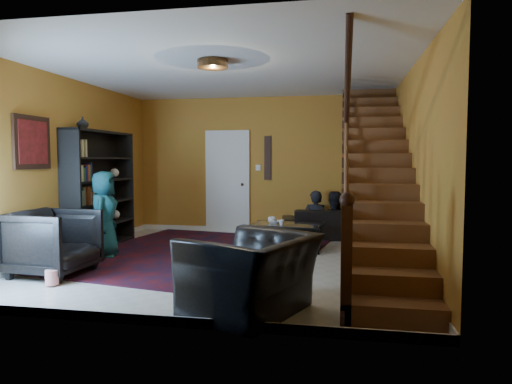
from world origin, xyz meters
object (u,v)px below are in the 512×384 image
(bookshelf, at_px, (101,192))
(armchair_right, at_px, (251,274))
(coffee_table, at_px, (287,235))
(armchair_left, at_px, (53,242))
(sofa, at_px, (333,223))

(bookshelf, xyz_separation_m, armchair_right, (3.19, -2.85, -0.58))
(armchair_right, distance_m, coffee_table, 3.25)
(armchair_left, height_order, coffee_table, armchair_left)
(bookshelf, relative_size, sofa, 1.02)
(coffee_table, bearing_deg, sofa, 60.31)
(armchair_left, height_order, armchair_right, armchair_left)
(armchair_left, bearing_deg, armchair_right, -105.36)
(armchair_left, bearing_deg, coffee_table, -47.35)
(armchair_right, bearing_deg, coffee_table, -156.75)
(armchair_right, bearing_deg, sofa, -166.20)
(bookshelf, distance_m, coffee_table, 3.27)
(armchair_left, distance_m, coffee_table, 3.60)
(armchair_left, bearing_deg, bookshelf, 14.88)
(armchair_left, relative_size, armchair_right, 0.80)
(sofa, height_order, armchair_right, armchair_right)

